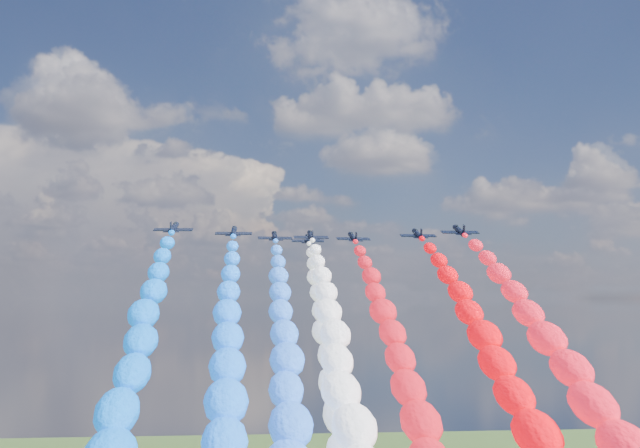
{
  "coord_description": "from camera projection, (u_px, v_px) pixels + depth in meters",
  "views": [
    {
      "loc": [
        -15.6,
        -166.45,
        96.4
      ],
      "look_at": [
        0.0,
        4.0,
        112.8
      ],
      "focal_mm": 43.69,
      "sensor_mm": 36.0,
      "label": 1
    }
  ],
  "objects": [
    {
      "name": "trail_2",
      "position": [
        285.0,
        366.0,
        127.7
      ],
      "size": [
        7.0,
        102.23,
        55.09
      ],
      "primitive_type": null,
      "color": "blue"
    },
    {
      "name": "jet_2",
      "position": [
        275.0,
        237.0,
        181.58
      ],
      "size": [
        8.27,
        11.08,
        5.39
      ],
      "primitive_type": null,
      "rotation": [
        0.3,
        0.0,
        0.03
      ],
      "color": "black"
    },
    {
      "name": "trail_6",
      "position": [
        492.0,
        369.0,
        120.87
      ],
      "size": [
        7.0,
        102.23,
        55.09
      ],
      "primitive_type": null,
      "color": "#F0020D"
    },
    {
      "name": "trail_4",
      "position": [
        330.0,
        361.0,
        136.42
      ],
      "size": [
        7.0,
        102.23,
        55.09
      ],
      "primitive_type": null,
      "color": "white"
    },
    {
      "name": "jet_6",
      "position": [
        418.0,
        234.0,
        174.75
      ],
      "size": [
        7.94,
        10.85,
        5.39
      ],
      "primitive_type": null,
      "rotation": [
        0.3,
        0.0,
        -0.0
      ],
      "color": "black"
    },
    {
      "name": "jet_0",
      "position": [
        174.0,
        228.0,
        159.39
      ],
      "size": [
        8.52,
        11.26,
        5.39
      ],
      "primitive_type": null,
      "rotation": [
        0.3,
        0.0,
        -0.06
      ],
      "color": "black"
    },
    {
      "name": "trail_3",
      "position": [
        336.0,
        367.0,
        125.47
      ],
      "size": [
        7.0,
        102.23,
        55.09
      ],
      "primitive_type": null,
      "color": "white"
    },
    {
      "name": "jet_4",
      "position": [
        308.0,
        239.0,
        190.31
      ],
      "size": [
        8.26,
        11.08,
        5.39
      ],
      "primitive_type": null,
      "rotation": [
        0.3,
        0.0,
        -0.03
      ],
      "color": "black"
    },
    {
      "name": "trail_7",
      "position": [
        559.0,
        375.0,
        111.86
      ],
      "size": [
        7.0,
        102.23,
        55.09
      ],
      "primitive_type": null,
      "color": "red"
    },
    {
      "name": "jet_3",
      "position": [
        311.0,
        236.0,
        179.35
      ],
      "size": [
        8.11,
        10.98,
        5.39
      ],
      "primitive_type": null,
      "rotation": [
        0.3,
        0.0,
        0.02
      ],
      "color": "black"
    },
    {
      "name": "jet_7",
      "position": [
        459.0,
        231.0,
        165.74
      ],
      "size": [
        8.07,
        10.94,
        5.39
      ],
      "primitive_type": null,
      "rotation": [
        0.3,
        0.0,
        -0.01
      ],
      "color": "black"
    },
    {
      "name": "trail_0",
      "position": [
        134.0,
        380.0,
        105.51
      ],
      "size": [
        7.0,
        102.23,
        55.09
      ],
      "primitive_type": null,
      "color": "blue"
    },
    {
      "name": "trail_5",
      "position": [
        395.0,
        364.0,
        129.98
      ],
      "size": [
        7.0,
        102.23,
        55.09
      ],
      "primitive_type": null,
      "color": "red"
    },
    {
      "name": "jet_5",
      "position": [
        353.0,
        237.0,
        183.86
      ],
      "size": [
        8.6,
        11.32,
        5.39
      ],
      "primitive_type": null,
      "rotation": [
        0.3,
        0.0,
        0.06
      ],
      "color": "black"
    },
    {
      "name": "trail_1",
      "position": [
        225.0,
        373.0,
        114.78
      ],
      "size": [
        7.0,
        102.23,
        55.09
      ],
      "primitive_type": null,
      "color": "blue"
    },
    {
      "name": "jet_1",
      "position": [
        234.0,
        232.0,
        168.66
      ],
      "size": [
        8.27,
        11.09,
        5.39
      ],
      "primitive_type": null,
      "rotation": [
        0.3,
        0.0,
        -0.03
      ],
      "color": "black"
    }
  ]
}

